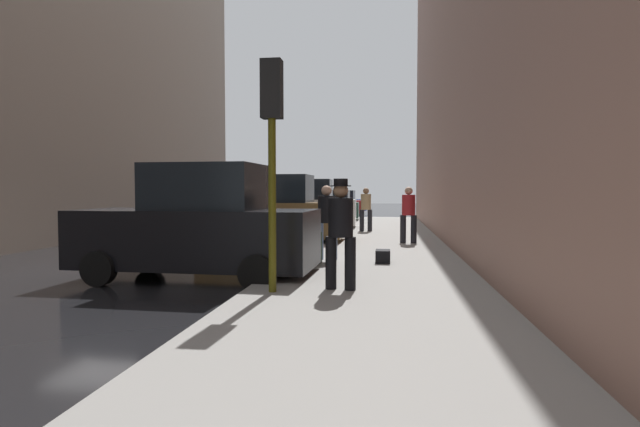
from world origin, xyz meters
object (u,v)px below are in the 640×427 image
(fire_hydrant, at_px, (330,229))
(parked_white_van, at_px, (304,207))
(parked_bronze_suv, at_px, (274,213))
(rolling_suitcase, at_px, (311,248))
(parked_dark_green_sedan, at_px, (322,207))
(parked_black_suv, at_px, (199,227))
(pedestrian_with_fedora, at_px, (341,228))
(pedestrian_in_red_jacket, at_px, (409,212))
(traffic_light, at_px, (272,125))
(pedestrian_in_tan_coat, at_px, (366,207))
(pedestrian_in_jeans, at_px, (326,218))
(parked_blue_sedan, at_px, (340,203))
(duffel_bag, at_px, (383,256))
(parked_red_hatchback, at_px, (332,204))

(fire_hydrant, bearing_deg, parked_white_van, 107.81)
(parked_bronze_suv, height_order, rolling_suitcase, parked_bronze_suv)
(parked_dark_green_sedan, bearing_deg, parked_bronze_suv, -90.00)
(parked_black_suv, relative_size, parked_white_van, 1.00)
(parked_dark_green_sedan, bearing_deg, pedestrian_with_fedora, -81.58)
(pedestrian_in_red_jacket, bearing_deg, parked_black_suv, -124.93)
(pedestrian_in_red_jacket, relative_size, pedestrian_with_fedora, 0.96)
(parked_black_suv, distance_m, parked_white_van, 12.38)
(parked_black_suv, bearing_deg, traffic_light, -41.81)
(traffic_light, bearing_deg, pedestrian_in_tan_coat, 85.60)
(fire_hydrant, height_order, rolling_suitcase, rolling_suitcase)
(parked_black_suv, xyz_separation_m, pedestrian_in_jeans, (2.24, 2.14, 0.07))
(pedestrian_in_red_jacket, bearing_deg, parked_white_van, 124.25)
(parked_bronze_suv, relative_size, pedestrian_in_jeans, 2.72)
(parked_black_suv, xyz_separation_m, pedestrian_with_fedora, (2.89, -1.33, 0.10))
(parked_blue_sedan, xyz_separation_m, pedestrian_in_jeans, (2.24, -26.82, 0.26))
(parked_dark_green_sedan, relative_size, pedestrian_in_tan_coat, 2.49)
(traffic_light, distance_m, duffel_bag, 4.56)
(pedestrian_in_tan_coat, relative_size, pedestrian_with_fedora, 0.96)
(parked_blue_sedan, height_order, pedestrian_in_tan_coat, pedestrian_in_tan_coat)
(parked_bronze_suv, distance_m, rolling_suitcase, 5.48)
(parked_black_suv, height_order, rolling_suitcase, parked_black_suv)
(parked_white_van, relative_size, pedestrian_in_red_jacket, 2.72)
(traffic_light, bearing_deg, fire_hydrant, 90.34)
(parked_white_van, distance_m, pedestrian_with_fedora, 14.01)
(fire_hydrant, bearing_deg, traffic_light, -89.66)
(fire_hydrant, height_order, pedestrian_in_red_jacket, pedestrian_in_red_jacket)
(parked_dark_green_sedan, height_order, pedestrian_in_jeans, pedestrian_in_jeans)
(parked_dark_green_sedan, xyz_separation_m, traffic_light, (1.85, -19.87, 1.91))
(parked_dark_green_sedan, relative_size, pedestrian_in_red_jacket, 2.49)
(traffic_light, xyz_separation_m, rolling_suitcase, (0.14, 3.03, -2.27))
(parked_white_van, distance_m, parked_red_hatchback, 11.21)
(fire_hydrant, distance_m, duffel_bag, 5.27)
(parked_dark_green_sedan, height_order, pedestrian_with_fedora, pedestrian_with_fedora)
(parked_red_hatchback, relative_size, parked_blue_sedan, 0.99)
(pedestrian_with_fedora, bearing_deg, traffic_light, -162.35)
(pedestrian_with_fedora, distance_m, duffel_bag, 3.29)
(pedestrian_in_tan_coat, distance_m, pedestrian_in_red_jacket, 4.59)
(traffic_light, bearing_deg, parked_red_hatchback, 94.20)
(pedestrian_in_jeans, bearing_deg, rolling_suitcase, -107.36)
(pedestrian_in_red_jacket, bearing_deg, rolling_suitcase, -115.58)
(pedestrian_in_jeans, xyz_separation_m, pedestrian_with_fedora, (0.65, -3.47, 0.03))
(parked_dark_green_sedan, bearing_deg, pedestrian_in_jeans, -82.07)
(parked_black_suv, height_order, pedestrian_with_fedora, parked_black_suv)
(parked_blue_sedan, xyz_separation_m, duffel_bag, (3.54, -27.17, -0.56))
(parked_white_van, height_order, traffic_light, traffic_light)
(parked_dark_green_sedan, relative_size, parked_red_hatchback, 1.00)
(parked_white_van, height_order, parked_red_hatchback, parked_white_van)
(fire_hydrant, height_order, pedestrian_in_jeans, pedestrian_in_jeans)
(parked_red_hatchback, bearing_deg, duffel_bag, -80.78)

